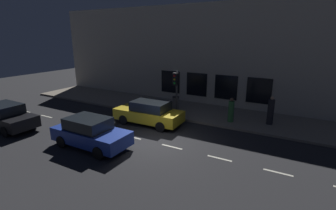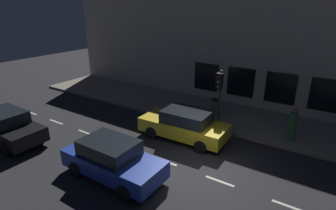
{
  "view_description": "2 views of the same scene",
  "coord_description": "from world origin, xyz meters",
  "px_view_note": "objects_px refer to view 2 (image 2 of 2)",
  "views": [
    {
      "loc": [
        -10.57,
        -6.72,
        5.69
      ],
      "look_at": [
        3.12,
        1.0,
        1.26
      ],
      "focal_mm": 26.5,
      "sensor_mm": 36.0,
      "label": 1
    },
    {
      "loc": [
        -8.55,
        -4.17,
        6.56
      ],
      "look_at": [
        2.58,
        3.14,
        1.55
      ],
      "focal_mm": 28.78,
      "sensor_mm": 36.0,
      "label": 2
    }
  ],
  "objects_px": {
    "parked_car_1": "(112,159)",
    "traffic_light": "(219,89)",
    "parked_car_0": "(7,126)",
    "parked_car_2": "(184,125)",
    "pedestrian_0": "(293,125)",
    "trash_bin": "(215,106)"
  },
  "relations": [
    {
      "from": "parked_car_0",
      "to": "trash_bin",
      "type": "relative_size",
      "value": 4.52
    },
    {
      "from": "parked_car_1",
      "to": "traffic_light",
      "type": "bearing_deg",
      "value": 163.81
    },
    {
      "from": "parked_car_0",
      "to": "parked_car_2",
      "type": "bearing_deg",
      "value": 125.42
    },
    {
      "from": "parked_car_2",
      "to": "trash_bin",
      "type": "relative_size",
      "value": 4.78
    },
    {
      "from": "traffic_light",
      "to": "pedestrian_0",
      "type": "height_order",
      "value": "traffic_light"
    },
    {
      "from": "parked_car_1",
      "to": "parked_car_2",
      "type": "xyz_separation_m",
      "value": [
        4.41,
        -0.74,
        0.0
      ]
    },
    {
      "from": "parked_car_1",
      "to": "trash_bin",
      "type": "xyz_separation_m",
      "value": [
        8.06,
        -0.8,
        -0.16
      ]
    },
    {
      "from": "traffic_light",
      "to": "pedestrian_0",
      "type": "distance_m",
      "value": 4.04
    },
    {
      "from": "parked_car_2",
      "to": "trash_bin",
      "type": "xyz_separation_m",
      "value": [
        3.65,
        -0.05,
        -0.16
      ]
    },
    {
      "from": "parked_car_1",
      "to": "parked_car_2",
      "type": "bearing_deg",
      "value": 170.41
    },
    {
      "from": "parked_car_1",
      "to": "pedestrian_0",
      "type": "height_order",
      "value": "pedestrian_0"
    },
    {
      "from": "parked_car_2",
      "to": "pedestrian_0",
      "type": "relative_size",
      "value": 2.79
    },
    {
      "from": "traffic_light",
      "to": "parked_car_0",
      "type": "xyz_separation_m",
      "value": [
        -6.84,
        8.42,
        -1.6
      ]
    },
    {
      "from": "traffic_light",
      "to": "parked_car_2",
      "type": "xyz_separation_m",
      "value": [
        -1.76,
        1.05,
        -1.6
      ]
    },
    {
      "from": "parked_car_0",
      "to": "trash_bin",
      "type": "bearing_deg",
      "value": 140.47
    },
    {
      "from": "parked_car_0",
      "to": "parked_car_1",
      "type": "height_order",
      "value": "same"
    },
    {
      "from": "pedestrian_0",
      "to": "trash_bin",
      "type": "bearing_deg",
      "value": 108.08
    },
    {
      "from": "parked_car_0",
      "to": "parked_car_2",
      "type": "relative_size",
      "value": 0.94
    },
    {
      "from": "parked_car_0",
      "to": "trash_bin",
      "type": "height_order",
      "value": "parked_car_0"
    },
    {
      "from": "parked_car_0",
      "to": "pedestrian_0",
      "type": "distance_m",
      "value": 14.34
    },
    {
      "from": "parked_car_0",
      "to": "pedestrian_0",
      "type": "bearing_deg",
      "value": 123.67
    },
    {
      "from": "pedestrian_0",
      "to": "trash_bin",
      "type": "relative_size",
      "value": 1.71
    }
  ]
}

